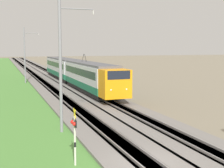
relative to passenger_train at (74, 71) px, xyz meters
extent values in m
plane|color=#7A705B|center=(-34.43, 4.16, -2.45)|extent=(400.00, 400.00, 0.00)
cube|color=slate|center=(15.57, 4.16, -2.30)|extent=(240.00, 4.40, 0.30)
cube|color=slate|center=(15.57, 0.00, -2.30)|extent=(240.00, 4.40, 0.30)
cube|color=#4C4238|center=(15.57, 4.16, -2.30)|extent=(240.00, 1.57, 0.30)
cube|color=gray|center=(15.57, 4.69, -2.08)|extent=(240.00, 0.07, 0.15)
cube|color=gray|center=(15.57, 3.62, -2.08)|extent=(240.00, 0.07, 0.15)
cube|color=#4C4238|center=(15.57, 0.00, -2.30)|extent=(240.00, 1.57, 0.30)
cube|color=gray|center=(15.57, 0.53, -2.08)|extent=(240.00, 0.07, 0.15)
cube|color=gray|center=(15.57, -0.53, -2.08)|extent=(240.00, 0.07, 0.15)
cube|color=#4C8438|center=(15.57, 9.74, -2.39)|extent=(240.00, 9.07, 0.12)
cube|color=orange|center=(-18.65, 0.00, -0.02)|extent=(2.31, 2.86, 2.86)
cube|color=black|center=(-19.00, 0.00, 0.94)|extent=(1.67, 2.38, 0.86)
sphere|color=#F2EAC6|center=(-19.76, 0.82, -0.50)|extent=(0.20, 0.20, 0.20)
sphere|color=#F2EAC6|center=(-19.76, -0.82, -0.50)|extent=(0.20, 0.20, 0.20)
cube|color=#196B47|center=(-9.04, 0.00, -1.05)|extent=(16.92, 2.98, 0.80)
cube|color=silver|center=(-9.04, 0.00, 0.38)|extent=(16.92, 2.98, 2.06)
cube|color=black|center=(-9.04, 0.00, 0.55)|extent=(15.57, 3.00, 0.87)
cube|color=#515156|center=(-9.04, 0.00, 1.54)|extent=(16.92, 2.74, 0.25)
cube|color=black|center=(-9.04, 0.00, -1.73)|extent=(16.08, 2.53, 0.55)
cylinder|color=black|center=(-15.70, 0.53, -1.57)|extent=(0.86, 0.12, 0.86)
cylinder|color=black|center=(-15.70, -0.53, -1.57)|extent=(0.86, 0.12, 0.86)
cube|color=#196B47|center=(9.64, 0.00, -1.05)|extent=(19.23, 2.98, 0.80)
cube|color=silver|center=(9.64, 0.00, 0.38)|extent=(19.23, 2.98, 2.06)
cube|color=black|center=(9.64, 0.00, 0.55)|extent=(17.70, 3.00, 0.87)
cube|color=#515156|center=(9.64, 0.00, 1.54)|extent=(19.23, 2.74, 0.25)
cube|color=black|center=(9.64, 0.00, -1.73)|extent=(18.27, 2.53, 0.55)
cylinder|color=black|center=(-6.50, 0.17, 2.21)|extent=(0.06, 0.33, 1.08)
cylinder|color=black|center=(-6.50, -0.17, 2.21)|extent=(0.06, 0.33, 1.08)
cube|color=black|center=(-15.70, 0.00, -2.45)|extent=(0.10, 0.10, 0.00)
cylinder|color=beige|center=(-33.13, 7.50, -1.11)|extent=(0.11, 0.11, 2.68)
cylinder|color=black|center=(-33.13, 7.50, -1.25)|extent=(0.12, 0.12, 0.25)
cube|color=black|center=(-33.13, 7.50, -0.12)|extent=(0.70, 0.06, 0.36)
sphere|color=red|center=(-33.35, 7.57, -0.12)|extent=(0.20, 0.20, 0.20)
sphere|color=red|center=(-32.90, 7.57, -0.12)|extent=(0.20, 0.20, 0.20)
cube|color=yellow|center=(-33.13, 7.50, 0.35)|extent=(0.49, 0.03, 0.49)
cube|color=yellow|center=(-33.13, 7.50, 0.35)|extent=(0.49, 0.03, 0.49)
cylinder|color=slate|center=(-26.63, 6.97, 2.36)|extent=(0.22, 0.22, 9.63)
cylinder|color=slate|center=(-26.63, 5.77, 6.28)|extent=(0.08, 2.40, 0.08)
cylinder|color=#B2ADA8|center=(-26.63, 4.57, 6.08)|extent=(0.10, 0.10, 0.30)
cylinder|color=slate|center=(5.96, 6.97, 2.23)|extent=(0.22, 0.22, 9.37)
cylinder|color=slate|center=(5.96, 5.77, 6.02)|extent=(0.08, 2.40, 0.08)
cylinder|color=#B2ADA8|center=(5.96, 4.57, 5.82)|extent=(0.10, 0.10, 0.30)
camera|label=1|loc=(-48.13, 10.90, 3.64)|focal=50.00mm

